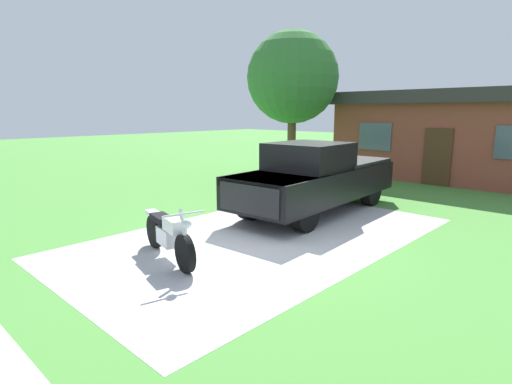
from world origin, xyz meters
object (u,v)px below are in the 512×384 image
at_px(shade_tree, 293,78).
at_px(neighbor_house, 462,134).
at_px(pickup_truck, 317,177).
at_px(motorcycle, 169,234).

height_order(shade_tree, neighbor_house, shade_tree).
bearing_deg(pickup_truck, shade_tree, 134.67).
relative_size(motorcycle, shade_tree, 0.36).
relative_size(pickup_truck, neighbor_house, 0.60).
distance_m(shade_tree, neighbor_house, 7.28).
distance_m(motorcycle, neighbor_house, 13.87).
relative_size(pickup_truck, shade_tree, 0.96).
xyz_separation_m(motorcycle, pickup_truck, (-0.17, 4.94, 0.48)).
distance_m(motorcycle, pickup_truck, 4.96).
distance_m(pickup_truck, shade_tree, 7.36).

